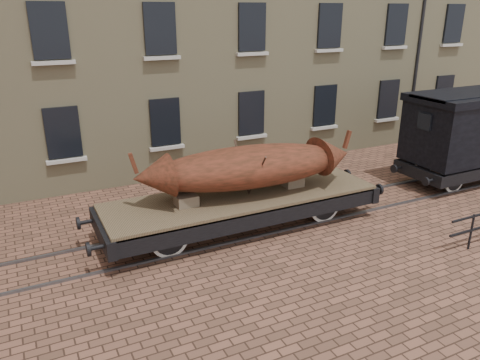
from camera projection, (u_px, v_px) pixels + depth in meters
name	position (u px, v px, depth m)	size (l,w,h in m)	color
ground	(296.00, 216.00, 14.45)	(90.00, 90.00, 0.00)	brown
rail_track	(296.00, 215.00, 14.44)	(30.00, 1.52, 0.06)	#59595E
flatcar_wagon	(242.00, 202.00, 13.39)	(8.89, 2.41, 1.34)	brown
iron_boat	(249.00, 166.00, 13.13)	(6.59, 2.28, 1.58)	maroon
goods_van	(479.00, 125.00, 16.95)	(6.39, 2.33, 3.31)	black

